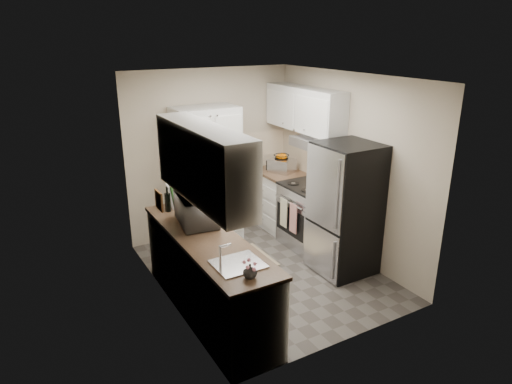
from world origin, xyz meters
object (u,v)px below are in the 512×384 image
at_px(pantry_cabinet, 207,176).
at_px(electric_range, 309,215).
at_px(microwave, 197,210).
at_px(refrigerator, 345,209).
at_px(wine_bottle, 168,200).
at_px(toaster_oven, 282,165).

height_order(pantry_cabinet, electric_range, pantry_cabinet).
bearing_deg(pantry_cabinet, microwave, -118.14).
distance_m(refrigerator, microwave, 1.92).
height_order(pantry_cabinet, wine_bottle, pantry_cabinet).
distance_m(wine_bottle, toaster_oven, 2.20).
relative_size(microwave, wine_bottle, 2.07).
xyz_separation_m(pantry_cabinet, toaster_oven, (1.19, -0.16, 0.02)).
distance_m(refrigerator, wine_bottle, 2.23).
bearing_deg(pantry_cabinet, toaster_oven, -7.45).
relative_size(pantry_cabinet, microwave, 3.38).
relative_size(wine_bottle, toaster_oven, 0.79).
relative_size(refrigerator, microwave, 2.87).
bearing_deg(wine_bottle, refrigerator, -23.22).
distance_m(refrigerator, toaster_oven, 1.58).
bearing_deg(wine_bottle, pantry_cabinet, 43.47).
bearing_deg(electric_range, refrigerator, -92.48).
xyz_separation_m(electric_range, wine_bottle, (-2.07, 0.07, 0.58)).
distance_m(electric_range, refrigerator, 0.88).
bearing_deg(microwave, toaster_oven, -49.89).
xyz_separation_m(pantry_cabinet, refrigerator, (1.14, -1.73, -0.15)).
bearing_deg(microwave, refrigerator, -92.93).
xyz_separation_m(electric_range, microwave, (-1.91, -0.44, 0.61)).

